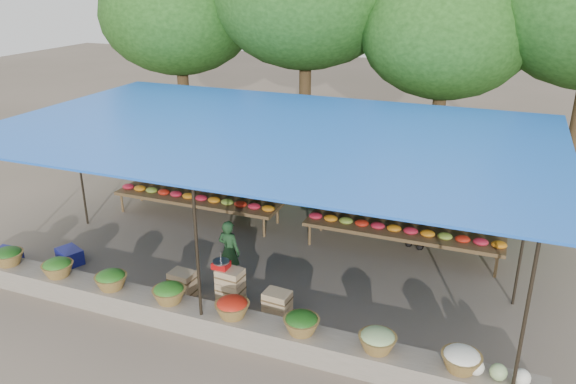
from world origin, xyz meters
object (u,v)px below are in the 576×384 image
at_px(weighing_scale, 221,264).
at_px(blue_crate_back, 8,256).
at_px(vendor_seated, 229,251).
at_px(blue_crate_front, 70,256).
at_px(crate_counter, 229,292).

bearing_deg(weighing_scale, blue_crate_back, -177.57).
xyz_separation_m(vendor_seated, blue_crate_front, (-3.41, -0.59, -0.48)).
relative_size(crate_counter, blue_crate_back, 4.66).
distance_m(weighing_scale, blue_crate_front, 3.76).
xyz_separation_m(crate_counter, blue_crate_front, (-3.83, 0.25, -0.15)).
distance_m(weighing_scale, blue_crate_back, 4.97).
relative_size(vendor_seated, blue_crate_front, 2.40).
bearing_deg(vendor_seated, blue_crate_front, 16.83).
bearing_deg(weighing_scale, blue_crate_front, 176.16).
relative_size(weighing_scale, blue_crate_back, 0.62).
bearing_deg(weighing_scale, crate_counter, 0.00).
height_order(vendor_seated, blue_crate_front, vendor_seated).
xyz_separation_m(weighing_scale, blue_crate_back, (-4.91, -0.21, -0.69)).
distance_m(crate_counter, weighing_scale, 0.55).
bearing_deg(blue_crate_front, weighing_scale, 19.29).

